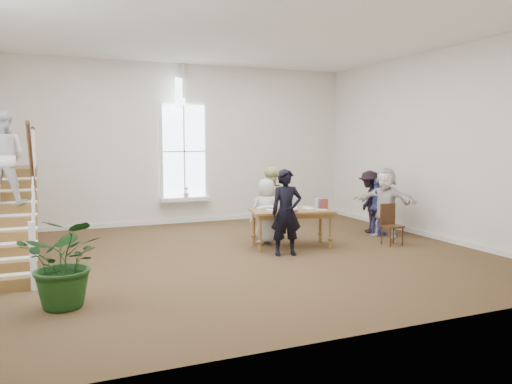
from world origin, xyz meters
name	(u,v)px	position (x,y,z in m)	size (l,w,h in m)	color
ground	(240,256)	(0.00, 0.00, 0.00)	(10.00, 10.00, 0.00)	#4E361E
room_shell	(185,209)	(0.00, 4.39, 0.40)	(10.49, 10.00, 10.00)	silver
staircase	(4,181)	(-4.34, 0.75, 1.62)	(1.10, 4.10, 2.92)	brown
library_table	(291,214)	(1.34, 0.34, 0.75)	(1.91, 1.21, 0.90)	brown
police_officer	(286,212)	(0.90, -0.31, 0.89)	(0.65, 0.43, 1.78)	black
elderly_woman	(266,211)	(1.00, 0.94, 0.75)	(0.73, 0.48, 1.50)	beige
person_yellow	(269,203)	(1.30, 1.44, 0.87)	(0.84, 0.66, 1.73)	#E4DD8E
woman_cluster_a	(378,206)	(3.95, 0.70, 0.73)	(0.86, 0.36, 1.46)	navy
woman_cluster_b	(369,202)	(4.00, 1.15, 0.80)	(1.03, 0.59, 1.60)	black
woman_cluster_c	(385,202)	(4.00, 0.50, 0.86)	(1.59, 0.51, 1.71)	silver
floor_plant	(66,262)	(-3.40, -2.02, 0.66)	(1.18, 1.02, 1.31)	#153711
side_chair	(390,222)	(3.56, -0.27, 0.51)	(0.41, 0.41, 0.93)	#311C0D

